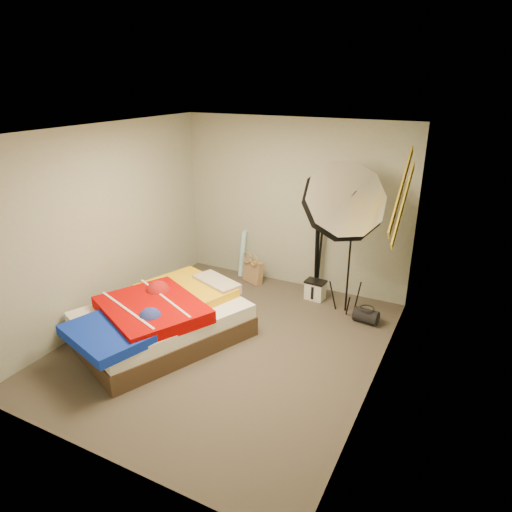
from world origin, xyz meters
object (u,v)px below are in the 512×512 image
Objects in this scene: wrapping_roll at (242,254)px; camera_case at (315,291)px; bed at (162,319)px; duffel_bag at (366,316)px; photo_umbrella at (343,203)px; tote_bag at (253,271)px; camera_tripod at (318,244)px.

wrapping_roll is 1.39m from camera_case.
bed is at bearing -119.44° from camera_case.
duffel_bag is at bearing 35.99° from bed.
bed is 1.09× the size of photo_umbrella.
photo_umbrella is (0.41, -0.34, 1.44)m from camera_case.
tote_bag is at bearing 178.74° from camera_case.
bed reaches higher than camera_case.
duffel_bag is at bearing -17.81° from camera_case.
camera_tripod is at bearing -3.11° from wrapping_roll.
tote_bag is 2.08m from photo_umbrella.
tote_bag is 1.14× the size of duffel_bag.
tote_bag is 1.96m from duffel_bag.
bed reaches higher than tote_bag.
camera_case is at bearing 55.73° from bed.
tote_bag is at bearing 83.94° from bed.
wrapping_roll is 2.28m from duffel_bag.
bed is at bearing -73.52° from tote_bag.
wrapping_roll is 0.34× the size of photo_umbrella.
duffel_bag is 0.24× the size of camera_tripod.
camera_case is (1.35, -0.28, -0.23)m from wrapping_roll.
wrapping_roll is 0.55× the size of camera_tripod.
bed is (-0.21, -1.99, 0.10)m from tote_bag.
wrapping_roll is 0.31× the size of bed.
bed is at bearing -120.17° from camera_tripod.
camera_tripod is (-0.48, 0.55, -0.80)m from photo_umbrella.
wrapping_roll is (-0.28, 0.17, 0.19)m from tote_bag.
photo_umbrella is at bearing -174.53° from duffel_bag.
wrapping_roll is at bearing 171.67° from tote_bag.
camera_case is at bearing -72.56° from camera_tripod.
duffel_bag is 0.14× the size of photo_umbrella.
tote_bag reaches higher than camera_case.
camera_case is (1.07, -0.11, -0.05)m from tote_bag.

